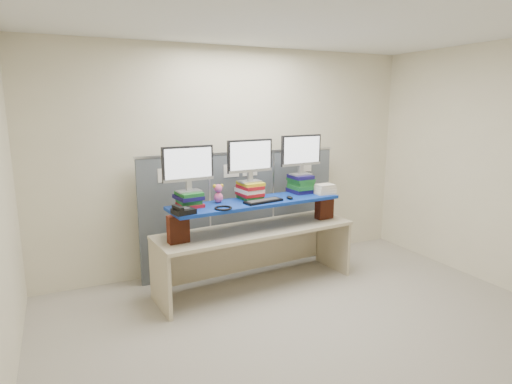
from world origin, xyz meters
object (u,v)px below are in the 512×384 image
desk (256,240)px  monitor_left (188,166)px  monitor_center (250,158)px  blue_board (256,202)px  monitor_right (301,152)px  desk_phone (183,211)px  keyboard (263,201)px

desk → monitor_left: bearing=171.0°
monitor_left → monitor_center: size_ratio=1.00×
blue_board → monitor_right: monitor_right is taller
monitor_center → desk_phone: 1.05m
desk → monitor_center: (-0.02, 0.12, 0.94)m
desk_phone → desk: bearing=2.3°
blue_board → desk: bearing=-4.9°
monitor_right → keyboard: (-0.64, -0.28, -0.48)m
blue_board → desk_phone: size_ratio=8.50×
monitor_right → keyboard: size_ratio=1.19×
blue_board → keyboard: 0.12m
monitor_center → monitor_right: monitor_right is taller
desk → blue_board: 0.45m
monitor_left → desk_phone: bearing=-122.7°
desk → desk_phone: size_ratio=10.14×
monitor_center → desk_phone: size_ratio=2.39×
monitor_left → monitor_center: bearing=-0.0°
blue_board → monitor_right: bearing=9.6°
monitor_left → monitor_right: monitor_right is taller
blue_board → desk_phone: desk_phone is taller
monitor_center → keyboard: 0.51m
monitor_right → desk_phone: bearing=-170.7°
desk → keyboard: keyboard is taller
monitor_right → desk_phone: size_ratio=2.39×
desk → keyboard: size_ratio=5.04×
monitor_left → monitor_center: monitor_center is taller
monitor_center → keyboard: size_ratio=1.19×
monitor_right → keyboard: 0.85m
desk_phone → monitor_right: bearing=2.6°
desk → desk_phone: 1.06m
desk → monitor_center: monitor_center is taller
desk → desk_phone: bearing=-171.0°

